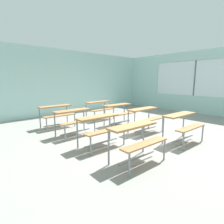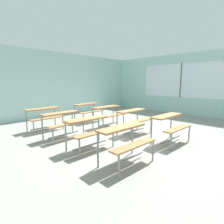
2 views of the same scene
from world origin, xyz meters
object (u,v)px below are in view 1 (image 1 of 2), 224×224
(desk_bench_r0c0, at_px, (137,135))
(desk_bench_r1c1, at_px, (145,114))
(desk_bench_r2c1, at_px, (119,110))
(desk_bench_r3c0, at_px, (57,111))
(desk_bench_r0c1, at_px, (183,121))
(desk_bench_r2c0, at_px, (75,116))
(desk_bench_r3c1, at_px, (100,106))
(desk_bench_r1c0, at_px, (101,124))

(desk_bench_r0c0, distance_m, desk_bench_r1c1, 2.12)
(desk_bench_r0c0, height_order, desk_bench_r2c1, same)
(desk_bench_r2c1, height_order, desk_bench_r3c0, same)
(desk_bench_r0c0, bearing_deg, desk_bench_r0c1, 0.28)
(desk_bench_r1c1, xyz_separation_m, desk_bench_r2c0, (-1.79, 1.19, 0.00))
(desk_bench_r2c1, bearing_deg, desk_bench_r0c0, -126.12)
(desk_bench_r3c1, bearing_deg, desk_bench_r0c1, -93.01)
(desk_bench_r0c1, height_order, desk_bench_r3c0, same)
(desk_bench_r3c0, relative_size, desk_bench_r3c1, 0.99)
(desk_bench_r0c1, xyz_separation_m, desk_bench_r2c1, (0.04, 2.41, 0.00))
(desk_bench_r0c0, height_order, desk_bench_r1c1, same)
(desk_bench_r0c1, relative_size, desk_bench_r3c1, 1.00)
(desk_bench_r1c0, xyz_separation_m, desk_bench_r2c0, (-0.01, 1.22, 0.00))
(desk_bench_r3c1, bearing_deg, desk_bench_r2c1, -92.85)
(desk_bench_r2c1, xyz_separation_m, desk_bench_r3c0, (-1.81, 1.19, 0.00))
(desk_bench_r1c0, bearing_deg, desk_bench_r1c1, 1.53)
(desk_bench_r0c1, bearing_deg, desk_bench_r2c1, 91.02)
(desk_bench_r0c0, xyz_separation_m, desk_bench_r2c1, (1.80, 2.35, 0.00))
(desk_bench_r0c0, relative_size, desk_bench_r1c1, 1.01)
(desk_bench_r3c0, distance_m, desk_bench_r3c1, 1.83)
(desk_bench_r2c0, xyz_separation_m, desk_bench_r3c0, (-0.00, 1.19, 0.00))
(desk_bench_r2c0, distance_m, desk_bench_r2c1, 1.81)
(desk_bench_r0c1, xyz_separation_m, desk_bench_r1c1, (0.01, 1.22, 0.00))
(desk_bench_r3c0, bearing_deg, desk_bench_r1c0, -90.07)
(desk_bench_r1c0, height_order, desk_bench_r2c1, same)
(desk_bench_r2c0, bearing_deg, desk_bench_r2c1, -2.94)
(desk_bench_r1c0, relative_size, desk_bench_r2c1, 1.00)
(desk_bench_r2c1, relative_size, desk_bench_r3c1, 0.99)
(desk_bench_r1c1, bearing_deg, desk_bench_r0c1, -89.57)
(desk_bench_r3c1, bearing_deg, desk_bench_r3c0, 177.34)
(desk_bench_r1c1, relative_size, desk_bench_r3c1, 0.99)
(desk_bench_r1c1, height_order, desk_bench_r2c0, same)
(desk_bench_r0c0, xyz_separation_m, desk_bench_r3c1, (1.81, 3.52, 0.00))
(desk_bench_r0c0, distance_m, desk_bench_r3c0, 3.54)
(desk_bench_r0c0, relative_size, desk_bench_r2c0, 0.99)
(desk_bench_r0c0, distance_m, desk_bench_r1c0, 1.14)
(desk_bench_r0c0, relative_size, desk_bench_r3c1, 1.00)
(desk_bench_r0c1, height_order, desk_bench_r2c0, same)
(desk_bench_r2c0, xyz_separation_m, desk_bench_r3c1, (1.83, 1.17, 0.00))
(desk_bench_r1c0, xyz_separation_m, desk_bench_r1c1, (1.77, 0.03, 0.00))
(desk_bench_r2c1, xyz_separation_m, desk_bench_r3c1, (0.01, 1.17, 0.00))
(desk_bench_r0c0, distance_m, desk_bench_r0c1, 1.76)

